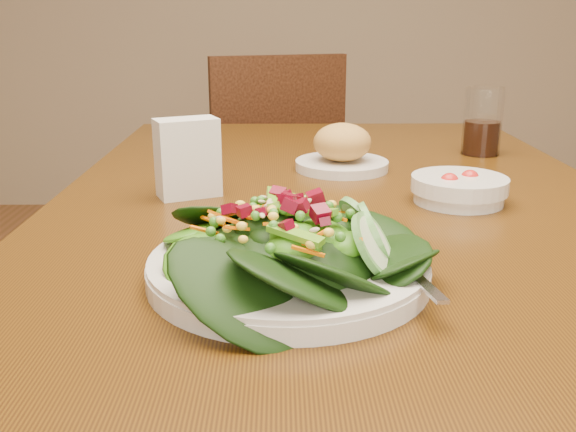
{
  "coord_description": "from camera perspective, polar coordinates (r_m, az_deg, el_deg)",
  "views": [
    {
      "loc": [
        -0.1,
        -0.96,
        1.03
      ],
      "look_at": [
        -0.09,
        -0.3,
        0.82
      ],
      "focal_mm": 40.0,
      "sensor_mm": 36.0,
      "label": 1
    }
  ],
  "objects": [
    {
      "name": "drinking_glass",
      "position": [
        1.36,
        16.88,
        7.67
      ],
      "size": [
        0.08,
        0.08,
        0.13
      ],
      "color": "silver",
      "rests_on": "dining_table"
    },
    {
      "name": "salad_plate",
      "position": [
        0.69,
        0.89,
        -3.1
      ],
      "size": [
        0.31,
        0.3,
        0.09
      ],
      "rotation": [
        0.0,
        0.0,
        -0.05
      ],
      "color": "silver",
      "rests_on": "dining_table"
    },
    {
      "name": "bread_plate",
      "position": [
        1.18,
        4.83,
        5.79
      ],
      "size": [
        0.17,
        0.17,
        0.09
      ],
      "color": "silver",
      "rests_on": "dining_table"
    },
    {
      "name": "chair_far",
      "position": [
        2.05,
        -1.83,
        2.26
      ],
      "size": [
        0.53,
        0.53,
        0.91
      ],
      "rotation": [
        0.0,
        0.0,
        3.44
      ],
      "color": "#4B2413",
      "rests_on": "ground_plane"
    },
    {
      "name": "tomato_bowl",
      "position": [
        1.0,
        14.96,
        2.35
      ],
      "size": [
        0.14,
        0.14,
        0.05
      ],
      "color": "silver",
      "rests_on": "dining_table"
    },
    {
      "name": "dining_table",
      "position": [
        1.04,
        4.64,
        -3.69
      ],
      "size": [
        0.9,
        1.4,
        0.75
      ],
      "color": "#4D2D09",
      "rests_on": "ground_plane"
    },
    {
      "name": "napkin_holder",
      "position": [
        1.01,
        -8.92,
        5.32
      ],
      "size": [
        0.11,
        0.09,
        0.12
      ],
      "rotation": [
        0.0,
        0.0,
        0.42
      ],
      "color": "white",
      "rests_on": "dining_table"
    }
  ]
}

